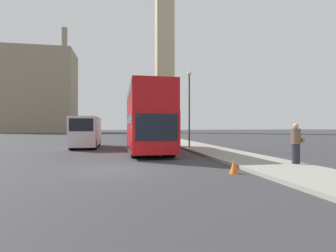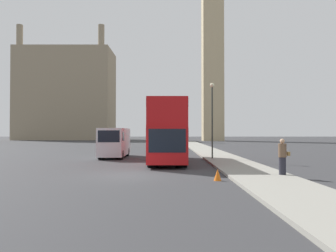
{
  "view_description": "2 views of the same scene",
  "coord_description": "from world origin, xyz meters",
  "views": [
    {
      "loc": [
        -0.0,
        -11.4,
        1.8
      ],
      "look_at": [
        3.19,
        5.83,
        1.85
      ],
      "focal_mm": 28.0,
      "sensor_mm": 36.0,
      "label": 1
    },
    {
      "loc": [
        1.99,
        -17.49,
        2.3
      ],
      "look_at": [
        2.11,
        16.28,
        2.93
      ],
      "focal_mm": 35.0,
      "sensor_mm": 36.0,
      "label": 2
    }
  ],
  "objects": [
    {
      "name": "traffic_cone",
      "position": [
        4.34,
        -1.95,
        0.28
      ],
      "size": [
        0.36,
        0.36,
        0.55
      ],
      "color": "orange",
      "rests_on": "ground_plane"
    },
    {
      "name": "red_double_decker_bus",
      "position": [
        1.94,
        7.43,
        2.5
      ],
      "size": [
        2.61,
        10.27,
        4.51
      ],
      "color": "#B71114",
      "rests_on": "ground_plane"
    },
    {
      "name": "ground_plane",
      "position": [
        0.0,
        0.0,
        0.0
      ],
      "size": [
        300.0,
        300.0,
        0.0
      ],
      "primitive_type": "plane",
      "color": "#333335"
    },
    {
      "name": "white_van",
      "position": [
        -2.83,
        12.01,
        1.42
      ],
      "size": [
        2.1,
        6.1,
        2.63
      ],
      "color": "silver",
      "rests_on": "ground_plane"
    },
    {
      "name": "pedestrian",
      "position": [
        7.79,
        -0.9,
        1.05
      ],
      "size": [
        0.56,
        0.4,
        1.81
      ],
      "color": "#23232D",
      "rests_on": "sidewalk_strip"
    },
    {
      "name": "street_lamp",
      "position": [
        5.63,
        9.36,
        4.17
      ],
      "size": [
        0.36,
        0.36,
        6.2
      ],
      "color": "#2D332D",
      "rests_on": "sidewalk_strip"
    },
    {
      "name": "sidewalk_strip",
      "position": [
        6.64,
        0.0,
        0.07
      ],
      "size": [
        3.28,
        120.0,
        0.15
      ],
      "color": "gray",
      "rests_on": "ground_plane"
    },
    {
      "name": "building_block_distant",
      "position": [
        -28.67,
        81.36,
        13.53
      ],
      "size": [
        27.37,
        14.76,
        32.88
      ],
      "color": "gray",
      "rests_on": "ground_plane"
    },
    {
      "name": "clock_tower",
      "position": [
        13.85,
        69.33,
        35.08
      ],
      "size": [
        5.8,
        5.97,
        68.39
      ],
      "color": "tan",
      "rests_on": "ground_plane"
    }
  ]
}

